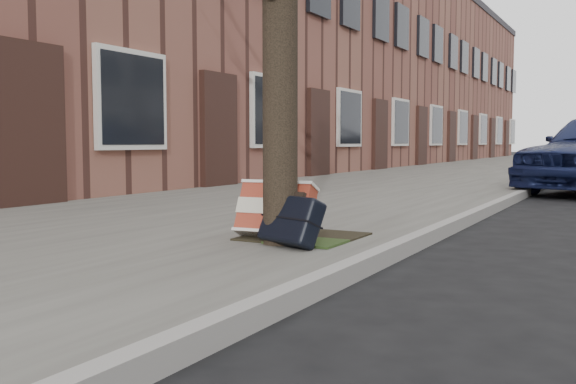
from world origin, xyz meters
The scene contains 6 objects.
ground centered at (0.00, 0.00, 0.00)m, with size 120.00×120.00×0.00m, color black.
near_sidewalk centered at (-3.70, 15.00, 0.06)m, with size 5.00×70.00×0.12m, color slate.
house_near centered at (-9.60, 16.00, 3.50)m, with size 6.80×40.00×7.00m, color brown.
dirt_patch centered at (-2.00, 1.20, 0.13)m, with size 0.85×0.85×0.01m, color black.
suitcase_red centered at (-2.16, 1.02, 0.35)m, with size 0.59×0.16×0.43m, color maroon.
suitcase_navy centered at (-1.87, 0.75, 0.32)m, with size 0.50×0.16×0.36m, color black.
Camera 1 is at (0.34, -3.35, 0.88)m, focal length 40.00 mm.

